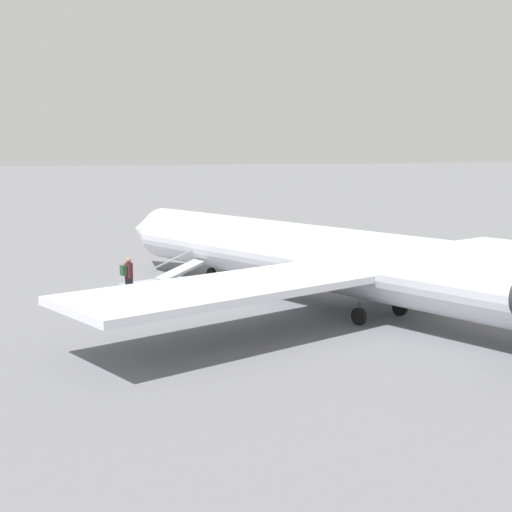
{
  "coord_description": "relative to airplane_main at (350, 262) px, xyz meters",
  "views": [
    {
      "loc": [
        -24.06,
        14.52,
        6.24
      ],
      "look_at": [
        3.42,
        1.76,
        1.8
      ],
      "focal_mm": 50.0,
      "sensor_mm": 36.0,
      "label": 1
    }
  ],
  "objects": [
    {
      "name": "airplane_main",
      "position": [
        0.0,
        0.0,
        0.0
      ],
      "size": [
        30.83,
        23.88,
        6.77
      ],
      "rotation": [
        0.0,
        0.0,
        0.26
      ],
      "color": "silver",
      "rests_on": "ground"
    },
    {
      "name": "boarding_stairs",
      "position": [
        7.2,
        5.87,
        -1.65
      ],
      "size": [
        2.02,
        4.14,
        1.69
      ],
      "rotation": [
        0.0,
        0.0,
        -1.31
      ],
      "color": "#99999E",
      "rests_on": "ground"
    },
    {
      "name": "passenger",
      "position": [
        6.6,
        7.03,
        -1.02
      ],
      "size": [
        0.41,
        0.56,
        1.74
      ],
      "rotation": [
        0.0,
        0.0,
        -1.31
      ],
      "color": "#23232D",
      "rests_on": "ground"
    },
    {
      "name": "ground_plane",
      "position": [
        0.92,
        0.24,
        -2.02
      ],
      "size": [
        600.0,
        600.0,
        0.0
      ],
      "primitive_type": "plane",
      "color": "slate"
    }
  ]
}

